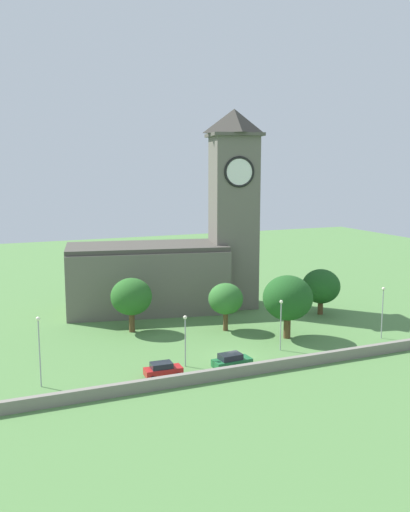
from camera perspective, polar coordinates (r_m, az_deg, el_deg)
name	(u,v)px	position (r m, az deg, el deg)	size (l,w,h in m)	color
ground_plane	(188,325)	(81.45, -1.69, -6.97)	(200.00, 200.00, 0.00)	#517F42
church	(176,254)	(88.98, -2.92, 0.23)	(31.54, 16.30, 31.31)	#666056
quay_barrier	(257,368)	(63.22, 5.29, -11.24)	(55.50, 0.70, 1.25)	gray
car_red	(163,370)	(62.04, -4.30, -11.42)	(4.13, 2.14, 1.67)	red
car_green	(232,361)	(64.28, 2.71, -10.59)	(4.50, 2.45, 1.80)	#1E6B38
streetlamp_west_end	(39,341)	(60.44, -16.47, -8.24)	(0.44, 0.44, 7.47)	#9EA0A5
streetlamp_west_mid	(185,332)	(64.01, -2.02, -7.68)	(0.44, 0.44, 5.98)	#9EA0A5
streetlamp_central	(281,316)	(70.01, 7.70, -6.09)	(0.44, 0.44, 6.37)	#9EA0A5
streetlamp_east_mid	(383,304)	(77.62, 17.57, -4.68)	(0.44, 0.44, 6.92)	#9EA0A5
tree_riverside_west	(288,298)	(74.77, 8.39, -4.24)	(6.57, 6.57, 8.42)	brown
tree_riverside_east	(321,286)	(87.80, 11.68, -3.03)	(5.82, 5.82, 7.01)	brown
tree_churchyard	(226,299)	(77.56, 2.11, -4.37)	(4.79, 4.79, 6.68)	brown
tree_by_tower	(131,297)	(77.46, -7.48, -4.12)	(5.64, 5.64, 7.51)	brown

